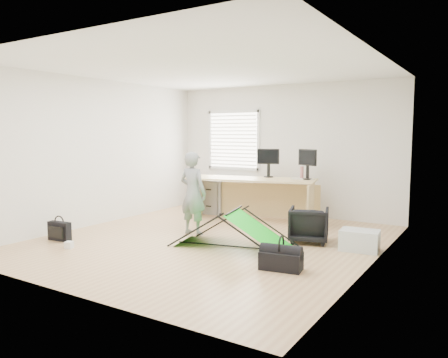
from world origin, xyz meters
The scene contains 18 objects.
ground centered at (0.00, 0.00, 0.00)m, with size 5.50×5.50×0.00m, color tan.
back_wall centered at (0.00, 2.75, 1.35)m, with size 5.00×0.02×2.70m, color silver.
window centered at (-1.20, 2.71, 1.55)m, with size 1.20×0.06×1.20m, color silver.
radiator centered at (-1.20, 2.67, 0.45)m, with size 1.00×0.12×0.60m, color silver.
desk centered at (-0.20, 1.73, 0.42)m, with size 2.45×0.78×0.84m, color tan.
filing_cabinet centered at (-1.25, 2.12, 0.36)m, with size 0.46×0.62×0.72m, color gray.
monitor_left centered at (-0.01, 2.07, 1.04)m, with size 0.43×0.09×0.41m, color black.
monitor_right centered at (0.81, 2.07, 1.04)m, with size 0.44×0.10×0.42m, color black.
keyboard centered at (0.71, 2.05, 0.85)m, with size 0.40×0.14×0.02m, color beige.
thermos centered at (0.69, 2.09, 0.96)m, with size 0.07×0.07×0.24m, color #AB6360.
office_chair centered at (1.36, 0.73, 0.27)m, with size 0.59×0.60×0.55m, color black.
person centered at (-0.50, 0.21, 0.70)m, with size 0.51×0.34×1.40m, color slate.
kite centered at (0.54, -0.18, 0.28)m, with size 1.80×0.79×0.56m, color #13CE1D, non-canonical shape.
storage_crate centered at (2.18, 0.65, 0.15)m, with size 0.54×0.38×0.30m, color silver.
tote_bag centered at (-0.94, 2.62, 0.20)m, with size 0.34×0.15×0.41m, color teal.
laptop_bag centered at (-2.04, -1.29, 0.15)m, with size 0.40×0.12×0.30m, color black.
white_box centered at (-1.51, -1.53, 0.05)m, with size 0.10×0.10×0.10m, color silver.
duffel_bag centered at (1.59, -0.79, 0.11)m, with size 0.52×0.27×0.23m, color black.
Camera 1 is at (3.81, -5.68, 1.70)m, focal length 35.00 mm.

